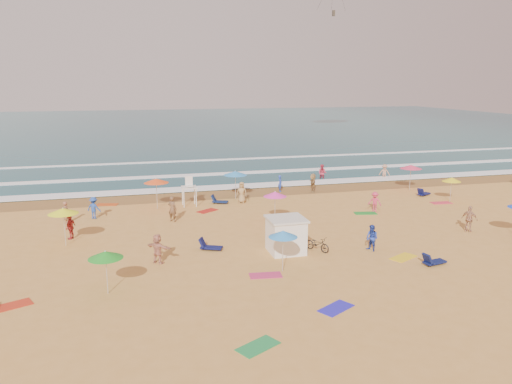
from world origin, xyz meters
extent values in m
plane|color=gold|center=(0.00, 0.00, 0.00)|extent=(220.00, 220.00, 0.00)
cube|color=#0C4756|center=(0.00, 84.00, 0.00)|extent=(220.00, 140.00, 0.18)
plane|color=olive|center=(0.00, 12.50, 0.01)|extent=(220.00, 220.00, 0.00)
cube|color=white|center=(0.00, 15.00, 0.10)|extent=(200.00, 2.20, 0.05)
cube|color=white|center=(0.00, 22.00, 0.10)|extent=(200.00, 1.60, 0.05)
cube|color=white|center=(0.00, 32.00, 0.10)|extent=(200.00, 1.20, 0.05)
cube|color=white|center=(1.76, -4.00, 1.00)|extent=(2.00, 2.00, 2.00)
cube|color=silver|center=(1.76, -4.00, 2.06)|extent=(2.20, 2.20, 0.12)
imported|color=black|center=(3.66, -4.30, 0.44)|extent=(1.40, 1.74, 0.89)
cone|color=#FD38B4|center=(2.92, 2.11, 2.16)|extent=(1.66, 1.66, 0.35)
cone|color=#F5FF1A|center=(-11.15, 0.62, 2.24)|extent=(1.83, 1.83, 0.35)
cone|color=#F53661|center=(18.49, 9.67, 2.23)|extent=(2.00, 2.00, 0.35)
cone|color=yellow|center=(19.29, 4.66, 1.93)|extent=(1.55, 1.55, 0.35)
cone|color=#FF511A|center=(-5.00, 8.52, 2.31)|extent=(1.95, 1.95, 0.35)
cone|color=#3391E5|center=(0.63, -6.91, 2.10)|extent=(1.56, 1.56, 0.35)
cone|color=green|center=(-8.42, -7.52, 1.97)|extent=(1.65, 1.65, 0.35)
cone|color=#318FDD|center=(1.86, 10.43, 2.26)|extent=(2.04, 2.04, 0.35)
cube|color=#0E1348|center=(-2.51, -2.54, 0.17)|extent=(1.42, 1.05, 0.34)
cube|color=#0E1647|center=(9.12, -8.18, 0.17)|extent=(1.38, 0.78, 0.34)
cube|color=#0E124A|center=(18.47, 7.23, 0.17)|extent=(1.42, 1.05, 0.34)
cube|color=#101F50|center=(0.22, 8.96, 0.17)|extent=(1.42, 1.03, 0.34)
cube|color=red|center=(-12.64, -7.85, 0.01)|extent=(1.90, 1.47, 0.03)
cube|color=#228843|center=(-2.69, -14.17, 0.01)|extent=(1.90, 1.57, 0.03)
cube|color=#C44615|center=(-8.94, 10.96, 0.01)|extent=(1.86, 1.26, 0.03)
cube|color=#C72F62|center=(-0.44, -7.30, 0.01)|extent=(1.79, 1.06, 0.03)
cube|color=#B21E16|center=(-1.23, 6.81, 0.01)|extent=(1.89, 1.67, 0.03)
cube|color=#2820CB|center=(1.57, -11.86, 0.01)|extent=(1.90, 1.59, 0.03)
cube|color=#22892A|center=(10.53, 2.96, 0.01)|extent=(1.84, 1.19, 0.03)
cube|color=yellow|center=(8.05, -6.70, 0.01)|extent=(1.91, 1.54, 0.03)
cube|color=#D83348|center=(18.28, 4.42, 0.01)|extent=(1.76, 0.98, 0.03)
imported|color=#B52D30|center=(-10.94, 1.99, 0.80)|extent=(0.78, 1.02, 1.61)
imported|color=#D43555|center=(11.43, 3.23, 0.80)|extent=(1.17, 1.13, 1.61)
imported|color=#955E44|center=(-11.59, 5.99, 0.80)|extent=(0.43, 0.61, 1.60)
imported|color=blue|center=(6.50, 12.20, 0.77)|extent=(0.43, 0.60, 1.54)
imported|color=#243EAA|center=(6.83, -5.12, 0.80)|extent=(0.86, 0.95, 1.61)
imported|color=tan|center=(15.10, -3.23, 0.90)|extent=(0.95, 1.12, 1.80)
imported|color=tan|center=(-5.79, -3.96, 0.85)|extent=(1.52, 1.42, 1.70)
imported|color=brown|center=(-4.16, 4.51, 0.94)|extent=(0.82, 0.78, 1.89)
imported|color=tan|center=(19.13, 15.62, 0.61)|extent=(1.28, 1.06, 1.72)
imported|color=#D0344C|center=(12.51, 16.67, 0.67)|extent=(1.13, 1.10, 1.83)
imported|color=tan|center=(9.35, 11.19, 0.87)|extent=(0.97, 1.69, 1.74)
imported|color=#2449AA|center=(-9.74, 6.75, 0.83)|extent=(1.23, 1.05, 1.65)
imported|color=#AD854F|center=(2.03, 8.77, 0.90)|extent=(1.04, 0.90, 1.79)
cube|color=#3F3326|center=(26.07, 46.69, 20.65)|extent=(0.40, 0.30, 0.90)
camera|label=1|loc=(-7.23, -31.06, 10.00)|focal=35.00mm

